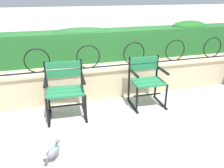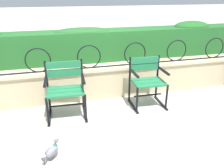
% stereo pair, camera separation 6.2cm
% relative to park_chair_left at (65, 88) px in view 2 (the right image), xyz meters
% --- Properties ---
extents(ground_plane, '(60.00, 60.00, 0.00)m').
position_rel_park_chair_left_xyz_m(ground_plane, '(0.69, -0.34, -0.46)').
color(ground_plane, '#BCB7AD').
extents(stone_wall, '(7.04, 0.41, 0.59)m').
position_rel_park_chair_left_xyz_m(stone_wall, '(0.69, 0.55, -0.16)').
color(stone_wall, '#C6B289').
rests_on(stone_wall, ground).
extents(iron_arch_fence, '(6.50, 0.02, 0.42)m').
position_rel_park_chair_left_xyz_m(iron_arch_fence, '(0.50, 0.48, 0.31)').
color(iron_arch_fence, black).
rests_on(iron_arch_fence, stone_wall).
extents(hedge_row, '(6.89, 0.54, 0.69)m').
position_rel_park_chair_left_xyz_m(hedge_row, '(0.68, 1.00, 0.44)').
color(hedge_row, '#236028').
rests_on(hedge_row, stone_wall).
extents(park_chair_left, '(0.63, 0.55, 0.87)m').
position_rel_park_chair_left_xyz_m(park_chair_left, '(0.00, 0.00, 0.00)').
color(park_chair_left, '#237547').
rests_on(park_chair_left, ground).
extents(park_chair_right, '(0.58, 0.54, 0.83)m').
position_rel_park_chair_left_xyz_m(park_chair_right, '(1.38, 0.01, -0.01)').
color(park_chair_right, '#237547').
rests_on(park_chair_right, ground).
extents(pigeon_far_side, '(0.22, 0.25, 0.22)m').
position_rel_park_chair_left_xyz_m(pigeon_far_side, '(-0.25, -1.03, -0.35)').
color(pigeon_far_side, gray).
rests_on(pigeon_far_side, ground).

